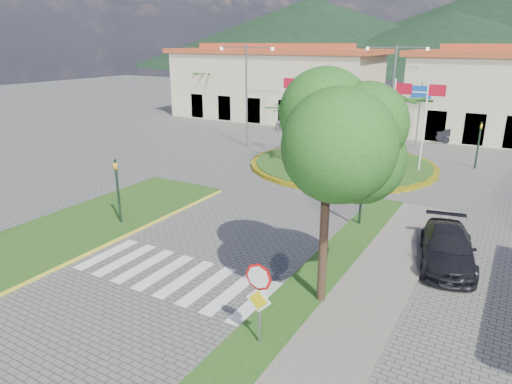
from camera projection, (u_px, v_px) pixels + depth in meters
The scene contains 22 objects.
ground at pixel (84, 331), 13.62m from camera, with size 160.00×160.00×0.00m, color #64615E.
sidewalk_right at pixel (294, 358), 12.35m from camera, with size 4.00×28.00×0.15m, color gray.
verge_right at pixel (256, 343), 12.92m from camera, with size 1.60×28.00×0.18m, color #204513.
median_left at pixel (94, 222), 21.63m from camera, with size 5.00×14.00×0.18m, color #204513.
crosswalk at pixel (172, 275), 16.89m from camera, with size 8.00×3.00×0.01m, color silver.
roundabout_island at pixel (342, 164), 31.58m from camera, with size 12.70×12.70×6.00m.
stop_sign at pixel (259, 292), 12.31m from camera, with size 0.80×0.11×2.65m.
deciduous_tree at pixel (328, 150), 13.45m from camera, with size 3.60×3.60×6.80m.
traffic_light_left at pixel (118, 186), 20.83m from camera, with size 0.15×0.18×3.20m.
traffic_light_right at pixel (362, 187), 20.67m from camera, with size 0.15×0.18×3.20m.
traffic_light_far at pixel (479, 140), 30.46m from camera, with size 0.18×0.15×3.20m.
direction_sign_west at pixel (359, 99), 38.83m from camera, with size 1.60×0.14×5.20m.
direction_sign_east at pixel (420, 103), 36.43m from camera, with size 1.60×0.14×5.20m.
street_lamp_centre at pixel (393, 91), 36.29m from camera, with size 4.80×0.16×8.00m.
street_lamp_west at pixel (246, 91), 36.19m from camera, with size 4.80×0.16×8.00m.
building_left at pixel (274, 83), 50.24m from camera, with size 23.32×9.54×8.05m.
hill_far_west at pixel (311, 33), 151.24m from camera, with size 140.00×140.00×22.00m, color black.
hill_near_back at pixel (450, 42), 122.37m from camera, with size 110.00×110.00×16.00m, color black.
white_van at pixel (298, 126), 43.38m from camera, with size 2.06×4.46×1.24m, color silver.
car_dark_a at pixel (351, 129), 41.59m from camera, with size 1.55×3.85×1.31m, color black.
car_dark_b at pixel (460, 135), 38.83m from camera, with size 1.43×4.09×1.35m, color black.
car_side_right at pixel (447, 247), 17.56m from camera, with size 1.91×4.70×1.36m, color black.
Camera 1 is at (10.32, -7.42, 8.22)m, focal length 32.00 mm.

